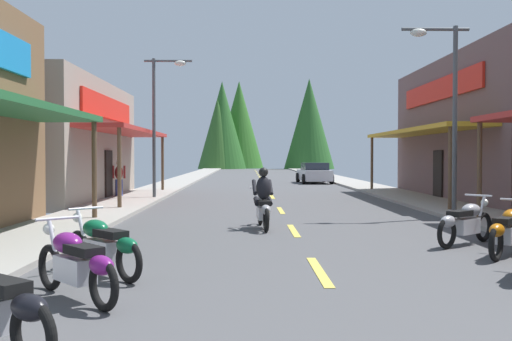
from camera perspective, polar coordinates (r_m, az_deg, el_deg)
name	(u,v)px	position (r m, az deg, el deg)	size (l,w,h in m)	color
ground	(266,188)	(34.04, 1.01, -1.76)	(9.36, 96.49, 0.10)	#4C4C4F
sidewalk_left	(166,186)	(34.34, -8.84, -1.57)	(2.39, 96.49, 0.12)	#9E9991
sidewalk_right	(365,186)	(34.74, 10.74, -1.54)	(2.39, 96.49, 0.12)	#9E9991
centerline_dashes	(264,184)	(38.45, 0.78, -1.31)	(0.16, 73.99, 0.01)	#E0C64C
storefront_left_far	(15,141)	(26.48, -22.70, 2.72)	(9.67, 11.64, 4.99)	gray
streetlamp_left	(161,108)	(24.82, -9.36, 6.15)	(2.02, 0.30, 5.97)	#474C51
streetlamp_right	(445,92)	(18.28, 18.16, 7.37)	(2.02, 0.30, 5.74)	#474C51
motorcycle_parked_right_3	(508,230)	(11.74, 23.66, -5.40)	(1.46, 1.70, 1.04)	black
motorcycle_parked_right_4	(465,222)	(12.79, 19.98, -4.80)	(1.69, 1.46, 1.04)	black
motorcycle_parked_left_1	(76,263)	(7.85, -17.39, -8.70)	(1.52, 1.65, 1.04)	black
motorcycle_parked_left_2	(103,245)	(9.29, -14.87, -7.10)	(1.56, 1.61, 1.04)	black
rider_cruising_lead	(263,203)	(14.75, 0.72, -3.24)	(0.60, 2.14, 1.57)	black
pedestrian_by_shop	(119,177)	(25.90, -13.40, -0.58)	(0.57, 0.30, 1.66)	#333F8C
parked_car_curbside	(314,173)	(39.56, 5.78, -0.25)	(2.24, 4.38, 1.40)	silver
treeline_backdrop	(251,126)	(84.39, -0.49, 4.45)	(19.66, 12.11, 13.15)	#275A23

